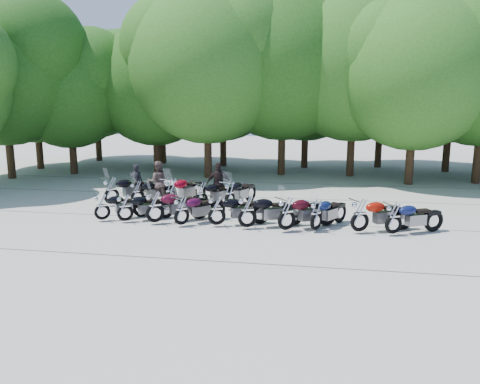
% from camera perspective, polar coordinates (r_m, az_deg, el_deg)
% --- Properties ---
extents(ground, '(90.00, 90.00, 0.00)m').
position_cam_1_polar(ground, '(15.94, -0.92, -4.90)').
color(ground, '#A6A296').
rests_on(ground, ground).
extents(tree_0, '(7.50, 7.50, 9.21)m').
position_cam_1_polar(tree_0, '(33.50, -23.81, 11.92)').
color(tree_0, '#3A2614').
rests_on(tree_0, ground).
extents(tree_1, '(6.97, 6.97, 8.55)m').
position_cam_1_polar(tree_1, '(30.24, -20.15, 11.64)').
color(tree_1, '#3A2614').
rests_on(tree_1, ground).
extents(tree_2, '(7.31, 7.31, 8.97)m').
position_cam_1_polar(tree_2, '(29.70, -10.36, 12.62)').
color(tree_2, '#3A2614').
rests_on(tree_2, ground).
extents(tree_3, '(8.70, 8.70, 10.67)m').
position_cam_1_polar(tree_3, '(27.15, -4.06, 15.08)').
color(tree_3, '#3A2614').
rests_on(tree_3, ground).
extents(tree_4, '(9.13, 9.13, 11.20)m').
position_cam_1_polar(tree_4, '(28.34, 5.27, 15.52)').
color(tree_4, '#3A2614').
rests_on(tree_4, ground).
extents(tree_5, '(9.04, 9.04, 11.10)m').
position_cam_1_polar(tree_5, '(28.41, 13.81, 15.12)').
color(tree_5, '#3A2614').
rests_on(tree_5, ground).
extents(tree_6, '(8.00, 8.00, 9.82)m').
position_cam_1_polar(tree_6, '(26.34, 20.65, 13.44)').
color(tree_6, '#3A2614').
rests_on(tree_6, ground).
extents(tree_9, '(7.59, 7.59, 9.32)m').
position_cam_1_polar(tree_9, '(36.56, -17.24, 12.29)').
color(tree_9, '#3A2614').
rests_on(tree_9, ground).
extents(tree_10, '(7.78, 7.78, 9.55)m').
position_cam_1_polar(tree_10, '(33.95, -9.62, 13.00)').
color(tree_10, '#3A2614').
rests_on(tree_10, ground).
extents(tree_11, '(7.56, 7.56, 9.28)m').
position_cam_1_polar(tree_11, '(32.20, -2.12, 12.97)').
color(tree_11, '#3A2614').
rests_on(tree_11, ground).
extents(tree_12, '(7.88, 7.88, 9.67)m').
position_cam_1_polar(tree_12, '(31.58, 8.10, 13.33)').
color(tree_12, '#3A2614').
rests_on(tree_12, ground).
extents(tree_13, '(8.31, 8.31, 10.20)m').
position_cam_1_polar(tree_13, '(32.80, 16.99, 13.43)').
color(tree_13, '#3A2614').
rests_on(tree_13, ground).
extents(tree_14, '(8.02, 8.02, 9.84)m').
position_cam_1_polar(tree_14, '(32.15, 24.51, 12.62)').
color(tree_14, '#3A2614').
rests_on(tree_14, ground).
extents(tree_17, '(8.31, 8.31, 10.20)m').
position_cam_1_polar(tree_17, '(29.83, -26.98, 13.03)').
color(tree_17, '#3A2614').
rests_on(tree_17, ground).
extents(motorcycle_0, '(2.01, 1.74, 1.16)m').
position_cam_1_polar(motorcycle_0, '(17.95, -16.47, -1.64)').
color(motorcycle_0, black).
rests_on(motorcycle_0, ground).
extents(motorcycle_1, '(2.09, 1.70, 1.18)m').
position_cam_1_polar(motorcycle_1, '(17.55, -13.84, -1.75)').
color(motorcycle_1, black).
rests_on(motorcycle_1, ground).
extents(motorcycle_2, '(2.37, 2.02, 1.36)m').
position_cam_1_polar(motorcycle_2, '(17.06, -10.34, -1.66)').
color(motorcycle_2, '#3D0818').
rests_on(motorcycle_2, ground).
extents(motorcycle_3, '(1.91, 2.06, 1.22)m').
position_cam_1_polar(motorcycle_3, '(16.62, -7.14, -2.15)').
color(motorcycle_3, '#350723').
rests_on(motorcycle_3, ground).
extents(motorcycle_4, '(2.32, 1.54, 1.26)m').
position_cam_1_polar(motorcycle_4, '(16.47, -2.85, -2.12)').
color(motorcycle_4, black).
rests_on(motorcycle_4, ground).
extents(motorcycle_5, '(2.44, 1.63, 1.33)m').
position_cam_1_polar(motorcycle_5, '(16.14, 0.91, -2.25)').
color(motorcycle_5, black).
rests_on(motorcycle_5, ground).
extents(motorcycle_6, '(2.35, 2.05, 1.36)m').
position_cam_1_polar(motorcycle_6, '(15.86, 5.72, -2.49)').
color(motorcycle_6, black).
rests_on(motorcycle_6, ground).
extents(motorcycle_7, '(1.74, 2.23, 1.25)m').
position_cam_1_polar(motorcycle_7, '(16.04, 9.28, -2.63)').
color(motorcycle_7, '#0D173A').
rests_on(motorcycle_7, ground).
extents(motorcycle_8, '(2.44, 1.69, 1.34)m').
position_cam_1_polar(motorcycle_8, '(16.11, 14.43, -2.61)').
color(motorcycle_8, '#931005').
rests_on(motorcycle_8, ground).
extents(motorcycle_9, '(2.28, 1.63, 1.26)m').
position_cam_1_polar(motorcycle_9, '(16.18, 18.25, -2.92)').
color(motorcycle_9, '#0E153E').
rests_on(motorcycle_9, ground).
extents(motorcycle_10, '(2.12, 2.34, 1.37)m').
position_cam_1_polar(motorcycle_10, '(20.53, -15.42, 0.27)').
color(motorcycle_10, black).
rests_on(motorcycle_10, ground).
extents(motorcycle_11, '(1.93, 1.99, 1.20)m').
position_cam_1_polar(motorcycle_11, '(20.29, -12.42, 0.04)').
color(motorcycle_11, black).
rests_on(motorcycle_11, ground).
extents(motorcycle_12, '(1.75, 2.57, 1.40)m').
position_cam_1_polar(motorcycle_12, '(19.61, -8.38, 0.11)').
color(motorcycle_12, maroon).
rests_on(motorcycle_12, ground).
extents(motorcycle_13, '(1.99, 2.04, 1.23)m').
position_cam_1_polar(motorcycle_13, '(19.34, -4.74, -0.22)').
color(motorcycle_13, black).
rests_on(motorcycle_13, ground).
extents(motorcycle_14, '(1.53, 2.44, 1.32)m').
position_cam_1_polar(motorcycle_14, '(19.14, -1.25, -0.17)').
color(motorcycle_14, black).
rests_on(motorcycle_14, ground).
extents(rider_0, '(0.64, 0.48, 1.60)m').
position_cam_1_polar(rider_0, '(21.63, -12.45, 1.23)').
color(rider_0, black).
rests_on(rider_0, ground).
extents(rider_1, '(1.07, 0.95, 1.84)m').
position_cam_1_polar(rider_1, '(20.66, -9.97, 1.22)').
color(rider_1, brown).
rests_on(rider_1, ground).
extents(rider_2, '(1.15, 0.74, 1.82)m').
position_cam_1_polar(rider_2, '(19.93, -2.60, 1.00)').
color(rider_2, black).
rests_on(rider_2, ground).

